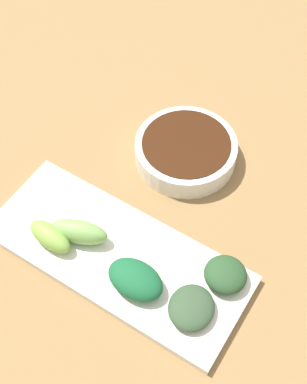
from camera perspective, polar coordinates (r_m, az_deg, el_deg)
The scene contains 8 objects.
tabletop at distance 0.71m, azimuth -0.08°, elevation -3.17°, with size 2.10×2.10×0.02m, color olive.
sauce_bowl at distance 0.75m, azimuth 3.45°, elevation 4.45°, with size 0.14×0.14×0.03m.
serving_plate at distance 0.67m, azimuth -3.87°, elevation -6.73°, with size 0.13×0.33×0.01m, color silver.
broccoli_leafy_0 at distance 0.63m, azimuth -1.92°, elevation -9.26°, with size 0.05×0.07×0.03m, color #175630.
broccoli_leafy_1 at distance 0.64m, azimuth 7.65°, elevation -8.70°, with size 0.05×0.05×0.02m, color #254525.
broccoli_leafy_2 at distance 0.62m, azimuth 4.04°, elevation -12.15°, with size 0.06×0.05×0.02m, color #30472D.
broccoli_stalk_3 at distance 0.66m, azimuth -7.94°, elevation -4.21°, with size 0.03×0.07×0.03m, color #74A451.
broccoli_stalk_4 at distance 0.67m, azimuth -10.92°, elevation -4.65°, with size 0.03×0.06×0.03m, color #78A13F.
Camera 1 is at (0.31, 0.20, 0.61)m, focal length 50.23 mm.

